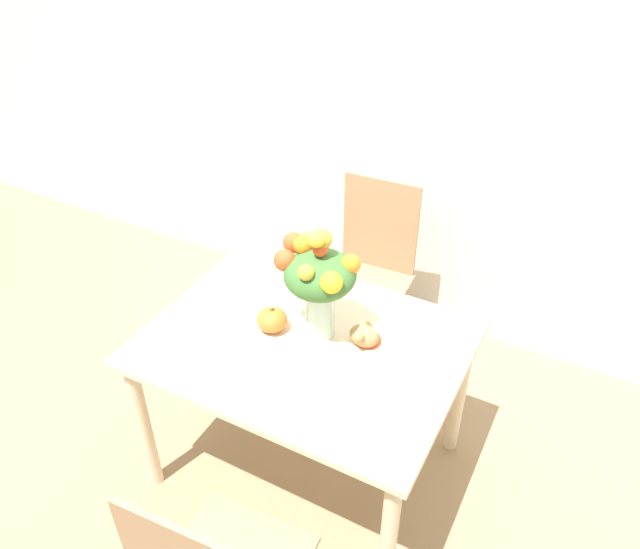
{
  "coord_description": "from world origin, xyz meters",
  "views": [
    {
      "loc": [
        0.91,
        -1.58,
        2.38
      ],
      "look_at": [
        0.03,
        0.07,
        1.03
      ],
      "focal_mm": 35.0,
      "sensor_mm": 36.0,
      "label": 1
    }
  ],
  "objects": [
    {
      "name": "ground_plane",
      "position": [
        0.0,
        0.0,
        0.0
      ],
      "size": [
        12.0,
        12.0,
        0.0
      ],
      "primitive_type": "plane",
      "color": "#8E7556"
    },
    {
      "name": "wall_back",
      "position": [
        0.0,
        1.28,
        1.35
      ],
      "size": [
        8.0,
        0.06,
        2.7
      ],
      "color": "silver",
      "rests_on": "ground_plane"
    },
    {
      "name": "dining_table",
      "position": [
        0.0,
        0.0,
        0.64
      ],
      "size": [
        1.22,
        0.92,
        0.74
      ],
      "color": "beige",
      "rests_on": "ground_plane"
    },
    {
      "name": "flower_vase",
      "position": [
        0.02,
        0.07,
        1.01
      ],
      "size": [
        0.33,
        0.27,
        0.48
      ],
      "color": "#B2CCBC",
      "rests_on": "dining_table"
    },
    {
      "name": "pumpkin",
      "position": [
        -0.15,
        0.0,
        0.79
      ],
      "size": [
        0.12,
        0.12,
        0.11
      ],
      "color": "orange",
      "rests_on": "dining_table"
    },
    {
      "name": "turkey_figurine",
      "position": [
        0.21,
        0.11,
        0.79
      ],
      "size": [
        0.12,
        0.16,
        0.1
      ],
      "color": "#A87A4C",
      "rests_on": "dining_table"
    },
    {
      "name": "dining_chair_near_window",
      "position": [
        -0.09,
        0.85,
        0.5
      ],
      "size": [
        0.44,
        0.44,
        0.98
      ],
      "rotation": [
        0.0,
        0.0,
        0.05
      ],
      "color": "#9E7A56",
      "rests_on": "ground_plane"
    }
  ]
}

